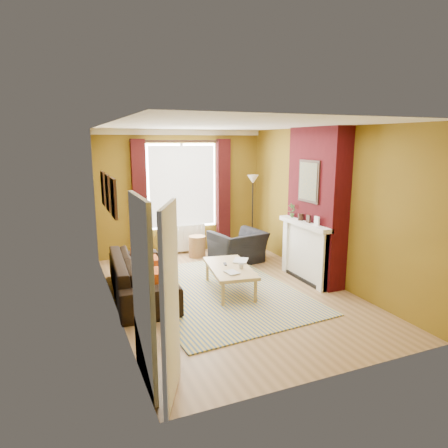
{
  "coord_description": "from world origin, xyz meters",
  "views": [
    {
      "loc": [
        -2.6,
        -5.96,
        2.56
      ],
      "look_at": [
        0.0,
        0.25,
        1.15
      ],
      "focal_mm": 32.0,
      "sensor_mm": 36.0,
      "label": 1
    }
  ],
  "objects_px": {
    "sofa": "(141,276)",
    "wicker_stool": "(197,246)",
    "floor_lamp": "(253,191)",
    "armchair": "(238,247)",
    "coffee_table": "(230,269)"
  },
  "relations": [
    {
      "from": "sofa",
      "to": "wicker_stool",
      "type": "distance_m",
      "value": 2.41
    },
    {
      "from": "wicker_stool",
      "to": "floor_lamp",
      "type": "distance_m",
      "value": 1.8
    },
    {
      "from": "armchair",
      "to": "coffee_table",
      "type": "height_order",
      "value": "armchair"
    },
    {
      "from": "wicker_stool",
      "to": "coffee_table",
      "type": "bearing_deg",
      "value": -94.4
    },
    {
      "from": "coffee_table",
      "to": "armchair",
      "type": "bearing_deg",
      "value": 69.16
    },
    {
      "from": "sofa",
      "to": "armchair",
      "type": "height_order",
      "value": "same"
    },
    {
      "from": "armchair",
      "to": "floor_lamp",
      "type": "distance_m",
      "value": 1.47
    },
    {
      "from": "armchair",
      "to": "coffee_table",
      "type": "xyz_separation_m",
      "value": [
        -0.84,
        -1.49,
        0.06
      ]
    },
    {
      "from": "armchair",
      "to": "coffee_table",
      "type": "relative_size",
      "value": 0.73
    },
    {
      "from": "coffee_table",
      "to": "wicker_stool",
      "type": "bearing_deg",
      "value": 94.22
    },
    {
      "from": "sofa",
      "to": "coffee_table",
      "type": "relative_size",
      "value": 1.62
    },
    {
      "from": "armchair",
      "to": "wicker_stool",
      "type": "xyz_separation_m",
      "value": [
        -0.67,
        0.74,
        -0.1
      ]
    },
    {
      "from": "sofa",
      "to": "coffee_table",
      "type": "bearing_deg",
      "value": -103.17
    },
    {
      "from": "coffee_table",
      "to": "sofa",
      "type": "bearing_deg",
      "value": 171.92
    },
    {
      "from": "armchair",
      "to": "floor_lamp",
      "type": "relative_size",
      "value": 0.58
    }
  ]
}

